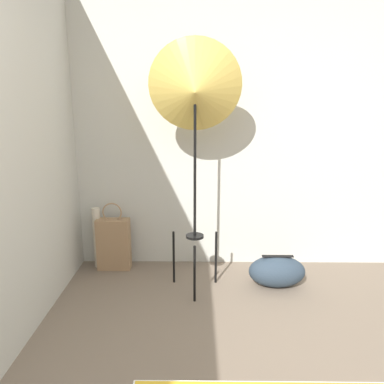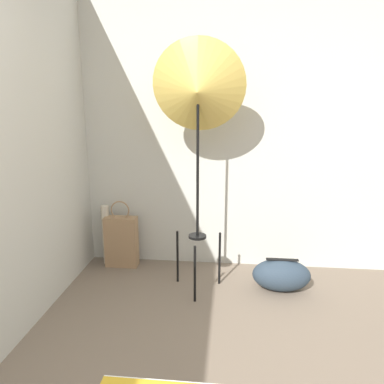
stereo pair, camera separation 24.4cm
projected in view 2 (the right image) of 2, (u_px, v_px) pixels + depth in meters
The scene contains 5 objects.
wall_back at pixel (247, 127), 3.31m from camera, with size 8.00×0.05×2.60m.
photo_umbrella at pixel (198, 91), 2.74m from camera, with size 0.71×0.41×1.98m.
tote_bag at pixel (121, 241), 3.50m from camera, with size 0.30×0.13×0.63m.
duffel_bag at pixel (281, 275), 3.07m from camera, with size 0.47×0.27×0.27m.
paper_roll at pixel (106, 235), 3.55m from camera, with size 0.07×0.07×0.57m.
Camera 2 is at (-0.13, -1.02, 1.53)m, focal length 35.00 mm.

